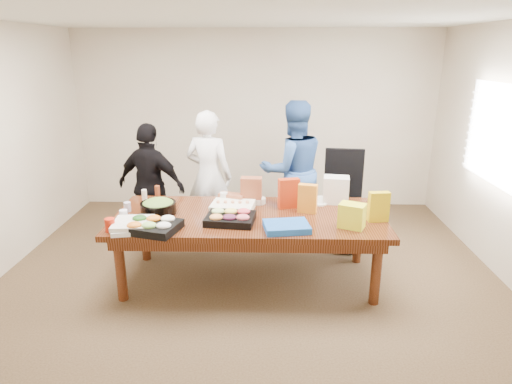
{
  "coord_description": "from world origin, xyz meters",
  "views": [
    {
      "loc": [
        0.19,
        -4.3,
        2.4
      ],
      "look_at": [
        0.07,
        0.1,
        0.97
      ],
      "focal_mm": 30.92,
      "sensor_mm": 36.0,
      "label": 1
    }
  ],
  "objects_px": {
    "person_center": "(209,176)",
    "salad_bowl": "(158,208)",
    "office_chair": "(345,203)",
    "person_right": "(293,170)",
    "sheet_cake": "(233,207)",
    "conference_table": "(249,248)"
  },
  "relations": [
    {
      "from": "person_center",
      "to": "salad_bowl",
      "type": "xyz_separation_m",
      "value": [
        -0.39,
        -1.11,
        -0.04
      ]
    },
    {
      "from": "office_chair",
      "to": "person_right",
      "type": "height_order",
      "value": "person_right"
    },
    {
      "from": "person_right",
      "to": "sheet_cake",
      "type": "height_order",
      "value": "person_right"
    },
    {
      "from": "person_right",
      "to": "salad_bowl",
      "type": "height_order",
      "value": "person_right"
    },
    {
      "from": "person_center",
      "to": "salad_bowl",
      "type": "distance_m",
      "value": 1.18
    },
    {
      "from": "person_center",
      "to": "sheet_cake",
      "type": "xyz_separation_m",
      "value": [
        0.38,
        -0.99,
        -0.06
      ]
    },
    {
      "from": "office_chair",
      "to": "person_right",
      "type": "relative_size",
      "value": 0.64
    },
    {
      "from": "office_chair",
      "to": "sheet_cake",
      "type": "bearing_deg",
      "value": -144.1
    },
    {
      "from": "sheet_cake",
      "to": "office_chair",
      "type": "bearing_deg",
      "value": 36.53
    },
    {
      "from": "person_right",
      "to": "salad_bowl",
      "type": "bearing_deg",
      "value": 24.89
    },
    {
      "from": "sheet_cake",
      "to": "person_center",
      "type": "bearing_deg",
      "value": 118.23
    },
    {
      "from": "conference_table",
      "to": "office_chair",
      "type": "bearing_deg",
      "value": 37.82
    },
    {
      "from": "person_center",
      "to": "person_right",
      "type": "xyz_separation_m",
      "value": [
        1.08,
        0.11,
        0.05
      ]
    },
    {
      "from": "salad_bowl",
      "to": "sheet_cake",
      "type": "bearing_deg",
      "value": 9.01
    },
    {
      "from": "person_center",
      "to": "person_right",
      "type": "height_order",
      "value": "person_right"
    },
    {
      "from": "sheet_cake",
      "to": "salad_bowl",
      "type": "distance_m",
      "value": 0.78
    },
    {
      "from": "office_chair",
      "to": "salad_bowl",
      "type": "bearing_deg",
      "value": -150.95
    },
    {
      "from": "conference_table",
      "to": "office_chair",
      "type": "distance_m",
      "value": 1.48
    },
    {
      "from": "conference_table",
      "to": "office_chair",
      "type": "height_order",
      "value": "office_chair"
    },
    {
      "from": "office_chair",
      "to": "sheet_cake",
      "type": "relative_size",
      "value": 2.59
    },
    {
      "from": "person_right",
      "to": "salad_bowl",
      "type": "xyz_separation_m",
      "value": [
        -1.47,
        -1.22,
        -0.09
      ]
    },
    {
      "from": "conference_table",
      "to": "sheet_cake",
      "type": "distance_m",
      "value": 0.47
    }
  ]
}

